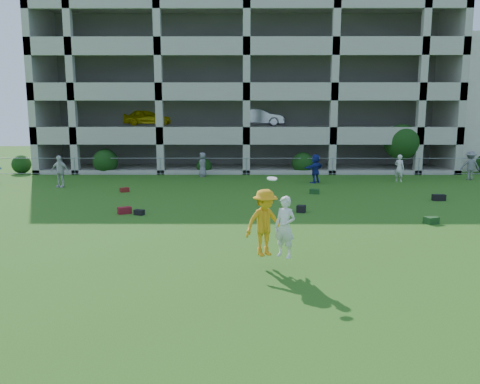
{
  "coord_description": "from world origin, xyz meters",
  "views": [
    {
      "loc": [
        -0.28,
        -13.4,
        4.09
      ],
      "look_at": [
        -0.36,
        3.0,
        1.4
      ],
      "focal_mm": 35.0,
      "sensor_mm": 36.0,
      "label": 1
    }
  ],
  "objects_px": {
    "bystander_e": "(399,168)",
    "bystander_f": "(470,165)",
    "frisbee_contest": "(269,223)",
    "bystander_c": "(203,165)",
    "bystander_b": "(60,171)",
    "parking_garage": "(245,93)",
    "bystander_d": "(315,169)",
    "crate_d": "(301,209)"
  },
  "relations": [
    {
      "from": "bystander_f",
      "to": "frisbee_contest",
      "type": "height_order",
      "value": "frisbee_contest"
    },
    {
      "from": "bystander_f",
      "to": "bystander_e",
      "type": "bearing_deg",
      "value": 17.75
    },
    {
      "from": "bystander_c",
      "to": "bystander_f",
      "type": "relative_size",
      "value": 0.89
    },
    {
      "from": "bystander_c",
      "to": "crate_d",
      "type": "xyz_separation_m",
      "value": [
        5.2,
        -11.76,
        -0.67
      ]
    },
    {
      "from": "bystander_f",
      "to": "frisbee_contest",
      "type": "xyz_separation_m",
      "value": [
        -13.91,
        -17.7,
        0.31
      ]
    },
    {
      "from": "bystander_b",
      "to": "frisbee_contest",
      "type": "distance_m",
      "value": 18.26
    },
    {
      "from": "bystander_b",
      "to": "bystander_f",
      "type": "height_order",
      "value": "bystander_f"
    },
    {
      "from": "bystander_b",
      "to": "crate_d",
      "type": "bearing_deg",
      "value": -19.15
    },
    {
      "from": "bystander_d",
      "to": "parking_garage",
      "type": "distance_m",
      "value": 14.27
    },
    {
      "from": "bystander_e",
      "to": "parking_garage",
      "type": "height_order",
      "value": "parking_garage"
    },
    {
      "from": "crate_d",
      "to": "parking_garage",
      "type": "relative_size",
      "value": 0.01
    },
    {
      "from": "bystander_d",
      "to": "frisbee_contest",
      "type": "relative_size",
      "value": 0.81
    },
    {
      "from": "frisbee_contest",
      "to": "bystander_c",
      "type": "bearing_deg",
      "value": 100.06
    },
    {
      "from": "bystander_b",
      "to": "bystander_e",
      "type": "relative_size",
      "value": 1.09
    },
    {
      "from": "bystander_c",
      "to": "bystander_d",
      "type": "height_order",
      "value": "bystander_d"
    },
    {
      "from": "bystander_e",
      "to": "parking_garage",
      "type": "relative_size",
      "value": 0.06
    },
    {
      "from": "bystander_c",
      "to": "bystander_d",
      "type": "bearing_deg",
      "value": 53.74
    },
    {
      "from": "parking_garage",
      "to": "bystander_f",
      "type": "bearing_deg",
      "value": -37.93
    },
    {
      "from": "bystander_c",
      "to": "crate_d",
      "type": "relative_size",
      "value": 4.68
    },
    {
      "from": "parking_garage",
      "to": "bystander_b",
      "type": "bearing_deg",
      "value": -126.64
    },
    {
      "from": "bystander_b",
      "to": "parking_garage",
      "type": "distance_m",
      "value": 18.76
    },
    {
      "from": "crate_d",
      "to": "bystander_f",
      "type": "bearing_deg",
      "value": 40.47
    },
    {
      "from": "bystander_e",
      "to": "frisbee_contest",
      "type": "height_order",
      "value": "frisbee_contest"
    },
    {
      "from": "bystander_e",
      "to": "crate_d",
      "type": "bearing_deg",
      "value": 97.37
    },
    {
      "from": "bystander_c",
      "to": "frisbee_contest",
      "type": "bearing_deg",
      "value": -4.27
    },
    {
      "from": "bystander_c",
      "to": "bystander_d",
      "type": "xyz_separation_m",
      "value": [
        7.15,
        -2.88,
        0.06
      ]
    },
    {
      "from": "bystander_e",
      "to": "crate_d",
      "type": "distance_m",
      "value": 11.97
    },
    {
      "from": "bystander_e",
      "to": "bystander_f",
      "type": "xyz_separation_m",
      "value": [
        4.82,
        0.86,
        0.07
      ]
    },
    {
      "from": "bystander_e",
      "to": "bystander_f",
      "type": "height_order",
      "value": "bystander_f"
    },
    {
      "from": "bystander_d",
      "to": "bystander_f",
      "type": "height_order",
      "value": "bystander_f"
    },
    {
      "from": "frisbee_contest",
      "to": "bystander_b",
      "type": "bearing_deg",
      "value": 127.92
    },
    {
      "from": "bystander_f",
      "to": "crate_d",
      "type": "height_order",
      "value": "bystander_f"
    },
    {
      "from": "bystander_b",
      "to": "frisbee_contest",
      "type": "bearing_deg",
      "value": -42.86
    },
    {
      "from": "bystander_c",
      "to": "bystander_f",
      "type": "distance_m",
      "value": 17.37
    },
    {
      "from": "bystander_e",
      "to": "frisbee_contest",
      "type": "relative_size",
      "value": 0.78
    },
    {
      "from": "bystander_b",
      "to": "bystander_f",
      "type": "distance_m",
      "value": 25.35
    },
    {
      "from": "bystander_c",
      "to": "bystander_e",
      "type": "bearing_deg",
      "value": 65.25
    },
    {
      "from": "bystander_f",
      "to": "crate_d",
      "type": "distance_m",
      "value": 15.93
    },
    {
      "from": "bystander_f",
      "to": "bystander_d",
      "type": "bearing_deg",
      "value": 15.72
    },
    {
      "from": "bystander_f",
      "to": "parking_garage",
      "type": "relative_size",
      "value": 0.06
    },
    {
      "from": "bystander_c",
      "to": "parking_garage",
      "type": "xyz_separation_m",
      "value": [
        2.95,
        9.76,
        5.2
      ]
    },
    {
      "from": "bystander_f",
      "to": "bystander_c",
      "type": "bearing_deg",
      "value": 2.87
    }
  ]
}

